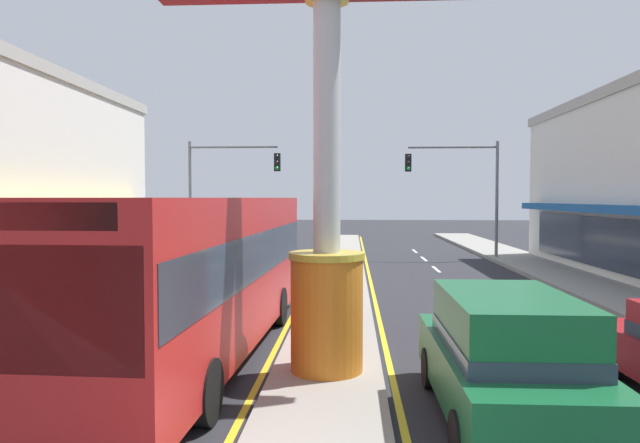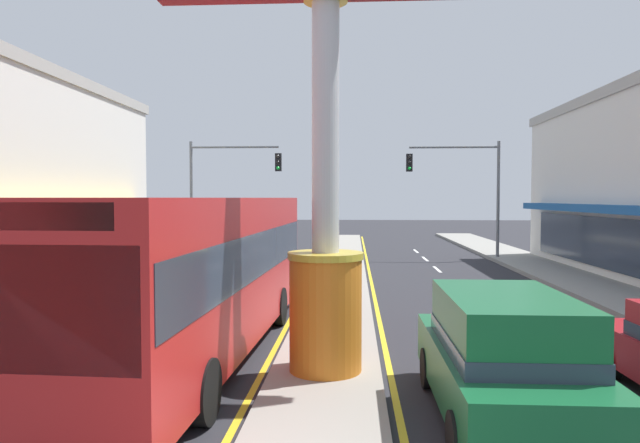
# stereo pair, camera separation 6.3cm
# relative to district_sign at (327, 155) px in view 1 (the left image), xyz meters

# --- Properties ---
(median_strip) EXTENTS (2.01, 52.00, 0.14)m
(median_strip) POSITION_rel_district_sign_xyz_m (0.00, 11.37, -3.95)
(median_strip) COLOR gray
(median_strip) RESTS_ON ground
(sidewalk_left) EXTENTS (2.93, 60.00, 0.18)m
(sidewalk_left) POSITION_rel_district_sign_xyz_m (-9.07, 9.37, -3.93)
(sidewalk_left) COLOR gray
(sidewalk_left) RESTS_ON ground
(sidewalk_right) EXTENTS (2.93, 60.00, 0.18)m
(sidewalk_right) POSITION_rel_district_sign_xyz_m (9.07, 9.37, -3.93)
(sidewalk_right) COLOR gray
(sidewalk_right) RESTS_ON ground
(lane_markings) EXTENTS (8.75, 52.00, 0.01)m
(lane_markings) POSITION_rel_district_sign_xyz_m (0.00, 10.02, -4.01)
(lane_markings) COLOR silver
(lane_markings) RESTS_ON ground
(district_sign) EXTENTS (6.47, 1.37, 8.18)m
(district_sign) POSITION_rel_district_sign_xyz_m (0.00, 0.00, 0.00)
(district_sign) COLOR orange
(district_sign) RESTS_ON median_strip
(traffic_light_left_side) EXTENTS (4.86, 0.46, 6.20)m
(traffic_light_left_side) POSITION_rel_district_sign_xyz_m (-6.24, 19.00, 0.23)
(traffic_light_left_side) COLOR slate
(traffic_light_left_side) RESTS_ON ground
(traffic_light_right_side) EXTENTS (4.86, 0.46, 6.20)m
(traffic_light_right_side) POSITION_rel_district_sign_xyz_m (6.24, 19.74, 0.23)
(traffic_light_right_side) COLOR slate
(traffic_light_right_side) RESTS_ON ground
(bus_near_right_lane) EXTENTS (2.93, 11.28, 3.26)m
(bus_near_right_lane) POSITION_rel_district_sign_xyz_m (-2.66, 1.28, -2.15)
(bus_near_right_lane) COLOR #B21E1E
(bus_near_right_lane) RESTS_ON ground
(suv_far_right_lane) EXTENTS (1.99, 4.61, 1.90)m
(suv_far_right_lane) POSITION_rel_district_sign_xyz_m (2.66, -1.94, -3.03)
(suv_far_right_lane) COLOR #14562D
(suv_far_right_lane) RESTS_ON ground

